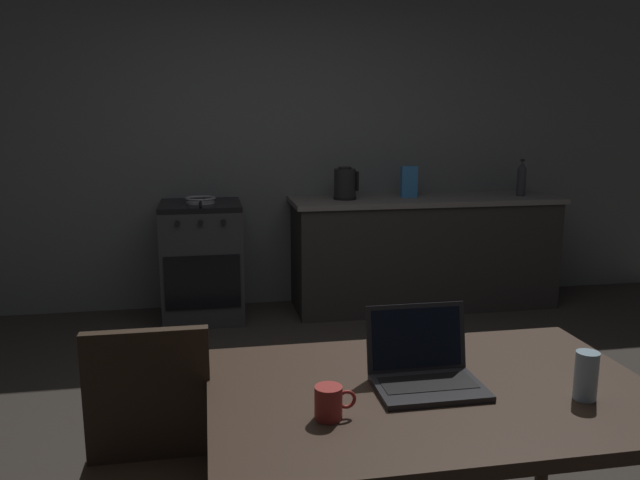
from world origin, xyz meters
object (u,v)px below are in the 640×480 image
Objects in this scene: bottle at (522,179)px; cereal_box at (409,182)px; chair at (148,464)px; drinking_glass at (586,376)px; dining_table at (432,408)px; electric_kettle at (345,184)px; coffee_mug at (329,402)px; frying_pan at (201,200)px; stove_oven at (202,261)px; laptop at (425,371)px.

bottle reaches higher than cereal_box.
drinking_glass is at bearing -13.77° from chair.
dining_table is 4.50× the size of bottle.
chair is 3.29m from electric_kettle.
cereal_box is at bearing 68.39° from coffee_mug.
dining_table is at bearing -77.17° from frying_pan.
dining_table is at bearing -106.83° from cereal_box.
stove_oven is at bearing 96.29° from coffee_mug.
frying_pan is at bearing -83.62° from stove_oven.
laptop is at bearing -98.04° from electric_kettle.
dining_table is 3.15m from frying_pan.
stove_oven reaches higher than drinking_glass.
coffee_mug is at bearing -158.62° from dining_table.
electric_kettle is at bearing 82.37° from dining_table.
bottle reaches higher than electric_kettle.
cereal_box is (0.53, 0.02, 0.00)m from electric_kettle.
coffee_mug is at bearing -145.99° from laptop.
stove_oven is at bearing 102.78° from dining_table.
dining_table is 0.39m from coffee_mug.
frying_pan is (0.15, 2.97, 0.39)m from chair.
drinking_glass is (1.10, -3.24, 0.36)m from stove_oven.
bottle is at bearing 65.30° from drinking_glass.
frying_pan is 3.49× the size of coffee_mug.
frying_pan is (0.00, -0.03, 0.47)m from stove_oven.
cereal_box is (-0.93, 0.07, -0.02)m from bottle.
bottle reaches higher than frying_pan.
bottle is (1.87, 3.04, 0.37)m from dining_table.
stove_oven is 0.47m from frying_pan.
electric_kettle is (0.41, 3.09, 0.35)m from dining_table.
chair is 0.61m from coffee_mug.
laptop is at bearing -77.48° from stove_oven.
drinking_glass is at bearing -114.70° from bottle.
dining_table is 1.48× the size of chair.
electric_kettle is 1.11m from frying_pan.
electric_kettle is 1.46m from bottle.
laptop is at bearing 157.69° from drinking_glass.
coffee_mug is (-2.21, -3.17, -0.25)m from bottle.
frying_pan is at bearing 102.83° from dining_table.
dining_table is 9.43× the size of drinking_glass.
drinking_glass is (-1.47, -3.19, -0.23)m from bottle.
drinking_glass reaches higher than coffee_mug.
bottle is at bearing 44.34° from chair.
electric_kettle is 3.32m from coffee_mug.
drinking_glass is (0.42, -0.17, 0.03)m from laptop.
laptop is at bearing -122.06° from bottle.
electric_kettle reaches higher than drinking_glass.
stove_oven is 3.00× the size of bottle.
dining_table is 0.45m from drinking_glass.
electric_kettle is 0.53m from cereal_box.
stove_oven is 3.00m from chair.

